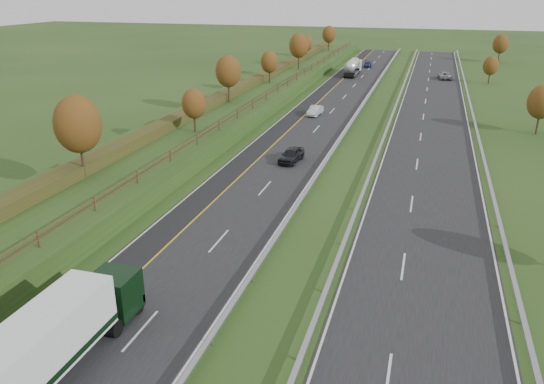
{
  "coord_description": "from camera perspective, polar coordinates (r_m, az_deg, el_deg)",
  "views": [
    {
      "loc": [
        15.77,
        -11.25,
        18.51
      ],
      "look_at": [
        3.81,
        28.89,
        2.2
      ],
      "focal_mm": 35.0,
      "sensor_mm": 36.0,
      "label": 1
    }
  ],
  "objects": [
    {
      "name": "near_carriageway",
      "position": [
        75.28,
        4.01,
        7.01
      ],
      "size": [
        10.5,
        200.0,
        0.04
      ],
      "primitive_type": "cube",
      "color": "black",
      "rests_on": "ground"
    },
    {
      "name": "hedge_left",
      "position": [
        79.24,
        -6.72,
        9.51
      ],
      "size": [
        2.2,
        180.0,
        1.1
      ],
      "primitive_type": "cube",
      "color": "#333817",
      "rests_on": "embankment_left"
    },
    {
      "name": "embankment_left",
      "position": [
        78.81,
        -5.32,
        8.35
      ],
      "size": [
        12.0,
        200.0,
        2.0
      ],
      "primitive_type": "cube",
      "color": "#264217",
      "rests_on": "ground"
    },
    {
      "name": "lane_markings",
      "position": [
        74.08,
        8.86,
        6.59
      ],
      "size": [
        26.75,
        200.0,
        0.01
      ],
      "color": "silver",
      "rests_on": "near_carriageway"
    },
    {
      "name": "car_silver_mid",
      "position": [
        82.21,
        4.66,
        8.73
      ],
      "size": [
        1.89,
        4.42,
        1.42
      ],
      "primitive_type": "imported",
      "rotation": [
        0.0,
        0.0,
        -0.09
      ],
      "color": "silver",
      "rests_on": "near_carriageway"
    },
    {
      "name": "ground",
      "position": [
        69.23,
        9.58,
        5.47
      ],
      "size": [
        400.0,
        400.0,
        0.0
      ],
      "primitive_type": "plane",
      "color": "#264217",
      "rests_on": "ground"
    },
    {
      "name": "road_tanker",
      "position": [
        122.1,
        8.69,
        13.2
      ],
      "size": [
        2.4,
        11.22,
        3.46
      ],
      "color": "silver",
      "rests_on": "near_carriageway"
    },
    {
      "name": "hard_shoulder",
      "position": [
        76.16,
        1.24,
        7.22
      ],
      "size": [
        3.0,
        200.0,
        0.04
      ],
      "primitive_type": "cube",
      "color": "black",
      "rests_on": "ground"
    },
    {
      "name": "median_barrier_far",
      "position": [
        73.63,
        12.3,
        6.72
      ],
      "size": [
        0.32,
        200.0,
        0.71
      ],
      "color": "#96989E",
      "rests_on": "ground"
    },
    {
      "name": "box_lorry",
      "position": [
        28.0,
        -24.79,
        -16.31
      ],
      "size": [
        2.58,
        16.28,
        4.06
      ],
      "color": "black",
      "rests_on": "near_carriageway"
    },
    {
      "name": "trees_far",
      "position": [
        102.44,
        24.8,
        11.37
      ],
      "size": [
        8.45,
        118.6,
        7.12
      ],
      "color": "#2D2116",
      "rests_on": "ground"
    },
    {
      "name": "car_small_far",
      "position": [
        134.92,
        10.26,
        13.36
      ],
      "size": [
        2.38,
        4.65,
        1.29
      ],
      "primitive_type": "imported",
      "rotation": [
        0.0,
        0.0,
        0.13
      ],
      "color": "#172348",
      "rests_on": "near_carriageway"
    },
    {
      "name": "fence_left",
      "position": [
        76.53,
        -2.3,
        9.36
      ],
      "size": [
        0.12,
        189.06,
        1.2
      ],
      "color": "#422B19",
      "rests_on": "embankment_left"
    },
    {
      "name": "car_oncoming",
      "position": [
        121.06,
        18.07,
        11.84
      ],
      "size": [
        3.02,
        5.53,
        1.47
      ],
      "primitive_type": "imported",
      "rotation": [
        0.0,
        0.0,
        3.25
      ],
      "color": "#9A9B9E",
      "rests_on": "far_carriageway"
    },
    {
      "name": "car_dark_near",
      "position": [
        59.62,
        2.09,
        4.01
      ],
      "size": [
        2.38,
        4.81,
        1.57
      ],
      "primitive_type": "imported",
      "rotation": [
        0.0,
        0.0,
        -0.12
      ],
      "color": "black",
      "rests_on": "near_carriageway"
    },
    {
      "name": "outer_barrier_far",
      "position": [
        73.76,
        21.25,
        5.78
      ],
      "size": [
        0.32,
        200.0,
        0.71
      ],
      "color": "#96989E",
      "rests_on": "ground"
    },
    {
      "name": "trees_left",
      "position": [
        74.58,
        -6.17,
        11.79
      ],
      "size": [
        6.64,
        164.3,
        7.66
      ],
      "color": "#2D2116",
      "rests_on": "embankment_left"
    },
    {
      "name": "far_carriageway",
      "position": [
        73.62,
        16.7,
        5.83
      ],
      "size": [
        10.5,
        200.0,
        0.04
      ],
      "primitive_type": "cube",
      "color": "black",
      "rests_on": "ground"
    },
    {
      "name": "median_barrier_near",
      "position": [
        74.15,
        8.35,
        7.08
      ],
      "size": [
        0.32,
        200.0,
        0.71
      ],
      "color": "#96989E",
      "rests_on": "ground"
    }
  ]
}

